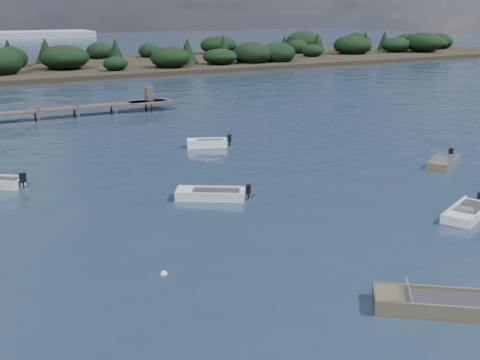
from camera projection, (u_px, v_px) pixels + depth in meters
ground at (87, 99)px, 78.92m from camera, size 400.00×400.00×0.00m
dinghy_near_olive at (435, 305)px, 24.26m from camera, size 5.02×4.53×1.30m
dinghy_mid_grey at (210, 196)px, 38.27m from camera, size 4.57×3.76×1.20m
dinghy_mid_white_a at (467, 214)px, 35.05m from camera, size 4.79×3.27×1.12m
tender_far_white at (207, 145)px, 52.37m from camera, size 3.86×2.64×1.32m
dinghy_mid_white_b at (443, 163)px, 46.37m from camera, size 4.45×3.39×1.13m
buoy_c at (164, 274)px, 27.48m from camera, size 0.32×0.32×0.32m
far_headland at (151, 56)px, 123.64m from camera, size 190.00×40.00×5.80m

